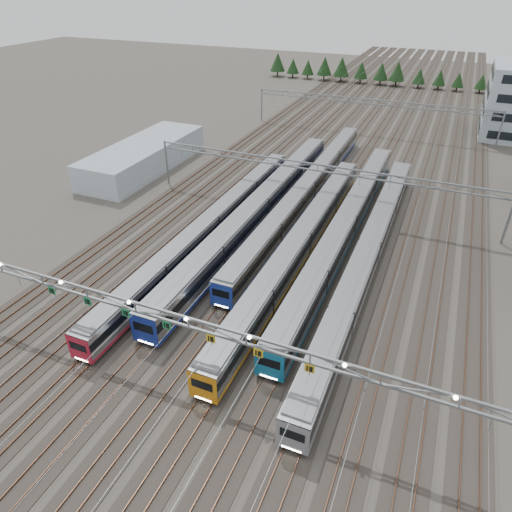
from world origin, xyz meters
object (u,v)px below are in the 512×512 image
at_px(gantry_far, 372,106).
at_px(west_shed, 144,156).
at_px(train_e, 345,225).
at_px(gantry_near, 187,325).
at_px(train_f, 368,252).
at_px(train_c, 307,190).
at_px(train_d, 300,243).
at_px(train_a, 211,226).
at_px(train_b, 259,208).
at_px(gantry_mid, 317,173).

distance_m(gantry_far, west_shed, 54.47).
bearing_deg(train_e, gantry_near, -101.77).
distance_m(train_f, gantry_far, 59.65).
relative_size(train_e, train_f, 0.98).
relative_size(train_c, train_e, 1.07).
distance_m(train_c, train_d, 17.60).
bearing_deg(train_d, gantry_near, -95.14).
distance_m(train_a, train_d, 13.50).
relative_size(train_a, train_c, 0.87).
relative_size(train_f, gantry_near, 1.08).
distance_m(train_b, train_e, 13.50).
bearing_deg(train_b, train_a, -121.42).
relative_size(train_a, train_e, 0.92).
xyz_separation_m(train_a, train_c, (9.00, 17.34, 0.09)).
distance_m(train_a, train_e, 19.47).
distance_m(train_a, west_shed, 31.67).
bearing_deg(gantry_far, train_b, -97.32).
distance_m(gantry_near, gantry_mid, 40.12).
distance_m(train_a, gantry_far, 61.13).
xyz_separation_m(train_c, train_f, (13.50, -15.84, -0.01)).
relative_size(train_a, gantry_mid, 0.98).
bearing_deg(gantry_far, train_d, -87.84).
height_order(train_e, west_shed, west_shed).
bearing_deg(gantry_mid, train_b, -131.77).
xyz_separation_m(train_d, west_shed, (-38.49, 19.13, 0.34)).
distance_m(train_b, gantry_far, 53.14).
relative_size(train_a, train_b, 0.91).
bearing_deg(train_b, train_d, -38.05).
relative_size(train_a, gantry_far, 0.98).
relative_size(gantry_mid, west_shed, 1.88).
relative_size(train_b, train_e, 1.02).
height_order(train_c, gantry_mid, gantry_mid).
xyz_separation_m(train_f, gantry_near, (-11.30, -26.70, 4.96)).
height_order(train_e, gantry_far, gantry_far).
relative_size(train_b, train_d, 1.11).
bearing_deg(gantry_near, train_c, 92.97).
bearing_deg(gantry_far, train_f, -79.10).
height_order(train_a, train_d, train_d).
xyz_separation_m(train_a, train_f, (22.50, 1.50, 0.08)).
distance_m(train_c, west_shed, 34.06).
bearing_deg(gantry_far, train_a, -100.63).
bearing_deg(train_d, train_e, 57.62).
bearing_deg(train_e, train_a, -157.60).
height_order(train_a, train_e, train_e).
xyz_separation_m(gantry_far, west_shed, (-36.24, -40.47, -3.90)).
bearing_deg(train_f, west_shed, 159.30).
bearing_deg(train_c, train_e, -47.78).
relative_size(train_a, gantry_near, 0.98).
bearing_deg(west_shed, train_f, -20.70).
bearing_deg(train_c, train_d, -75.19).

